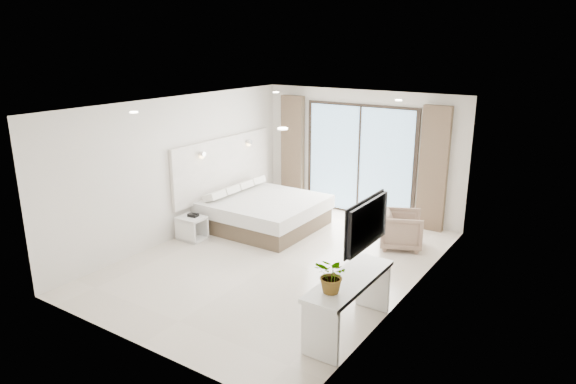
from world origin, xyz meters
name	(u,v)px	position (x,y,z in m)	size (l,w,h in m)	color
ground	(279,261)	(0.00, 0.00, 0.00)	(6.20, 6.20, 0.00)	beige
room_shell	(296,161)	(-0.20, 0.85, 1.58)	(4.62, 6.22, 2.72)	silver
bed	(264,212)	(-1.23, 1.24, 0.31)	(2.15, 2.04, 0.74)	brown
nightstand	(192,228)	(-1.96, -0.10, 0.23)	(0.50, 0.41, 0.45)	white
phone	(193,215)	(-1.94, -0.06, 0.49)	(0.18, 0.14, 0.06)	black
console_desk	(349,293)	(2.04, -1.38, 0.57)	(0.51, 1.65, 0.77)	white
plant	(333,279)	(2.04, -1.84, 0.95)	(0.41, 0.46, 0.36)	#33662D
armchair	(401,228)	(1.52, 1.75, 0.37)	(0.73, 0.68, 0.75)	#7C5F51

